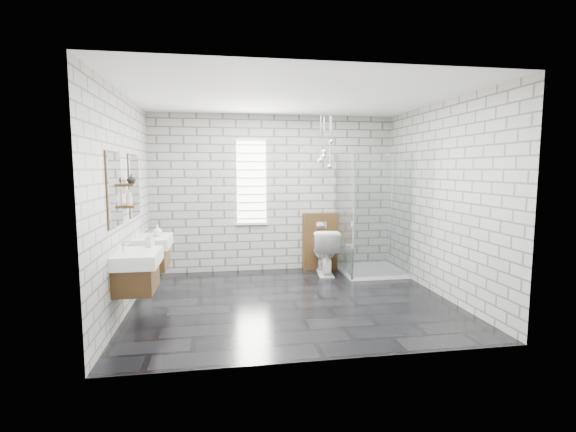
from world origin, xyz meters
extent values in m
cube|color=black|center=(0.00, 0.00, -0.01)|extent=(4.20, 3.60, 0.02)
cube|color=white|center=(0.00, 0.00, 2.71)|extent=(4.20, 3.60, 0.02)
cube|color=#A7A7A2|center=(0.00, 1.81, 1.35)|extent=(4.20, 0.02, 2.70)
cube|color=#A7A7A2|center=(0.00, -1.81, 1.35)|extent=(4.20, 0.02, 2.70)
cube|color=#A7A7A2|center=(-2.11, 0.00, 1.35)|extent=(0.02, 3.60, 2.70)
cube|color=#A7A7A2|center=(2.11, 0.00, 1.35)|extent=(0.02, 3.60, 2.70)
cube|color=#493016|center=(-1.89, -0.58, 0.55)|extent=(0.42, 0.62, 0.30)
cube|color=silver|center=(-1.69, -0.58, 0.58)|extent=(0.02, 0.35, 0.01)
cube|color=white|center=(-1.87, -0.58, 0.77)|extent=(0.47, 0.70, 0.15)
cylinder|color=silver|center=(-2.02, -0.58, 0.91)|extent=(0.04, 0.04, 0.12)
cylinder|color=silver|center=(-1.97, -0.58, 0.96)|extent=(0.10, 0.02, 0.02)
cube|color=white|center=(-2.08, -0.58, 1.55)|extent=(0.03, 0.55, 0.80)
cube|color=#493016|center=(-2.09, -0.58, 1.55)|extent=(0.01, 0.59, 0.84)
cube|color=#493016|center=(-1.89, 0.50, 0.55)|extent=(0.42, 0.62, 0.30)
cube|color=silver|center=(-1.69, 0.50, 0.58)|extent=(0.02, 0.35, 0.01)
cube|color=white|center=(-1.87, 0.50, 0.77)|extent=(0.47, 0.70, 0.15)
cylinder|color=silver|center=(-2.02, 0.50, 0.91)|extent=(0.04, 0.04, 0.12)
cylinder|color=silver|center=(-1.97, 0.50, 0.96)|extent=(0.10, 0.02, 0.02)
cube|color=white|center=(-2.08, 0.50, 1.55)|extent=(0.03, 0.55, 0.80)
cube|color=#493016|center=(-2.09, 0.50, 1.55)|extent=(0.01, 0.59, 0.84)
cube|color=#493016|center=(-2.03, -0.05, 1.32)|extent=(0.14, 0.30, 0.03)
cube|color=#493016|center=(-2.03, -0.05, 1.58)|extent=(0.14, 0.30, 0.03)
cube|color=white|center=(-0.40, 1.79, 1.55)|extent=(0.50, 0.02, 1.40)
cube|color=white|center=(-0.40, 1.77, 2.27)|extent=(0.56, 0.04, 0.04)
cube|color=white|center=(-0.40, 1.77, 0.83)|extent=(0.56, 0.04, 0.04)
cube|color=white|center=(-0.40, 1.77, 0.92)|extent=(0.48, 0.01, 0.02)
cube|color=white|center=(-0.40, 1.77, 1.06)|extent=(0.48, 0.01, 0.02)
cube|color=white|center=(-0.40, 1.77, 1.20)|extent=(0.48, 0.01, 0.02)
cube|color=white|center=(-0.40, 1.77, 1.34)|extent=(0.48, 0.01, 0.02)
cube|color=white|center=(-0.40, 1.77, 1.48)|extent=(0.48, 0.01, 0.02)
cube|color=white|center=(-0.40, 1.77, 1.62)|extent=(0.48, 0.01, 0.02)
cube|color=white|center=(-0.40, 1.77, 1.76)|extent=(0.48, 0.01, 0.02)
cube|color=white|center=(-0.40, 1.77, 1.90)|extent=(0.48, 0.01, 0.02)
cube|color=white|center=(-0.40, 1.77, 2.04)|extent=(0.48, 0.01, 0.03)
cube|color=white|center=(-0.40, 1.77, 2.18)|extent=(0.48, 0.01, 0.03)
cube|color=#493016|center=(0.80, 1.70, 0.50)|extent=(0.60, 0.20, 1.00)
cube|color=silver|center=(0.80, 1.60, 0.80)|extent=(0.18, 0.01, 0.12)
cube|color=white|center=(1.60, 1.30, 0.03)|extent=(1.00, 1.00, 0.06)
cube|color=silver|center=(1.60, 0.81, 1.03)|extent=(1.00, 0.01, 2.00)
cube|color=silver|center=(1.11, 1.30, 1.03)|extent=(0.01, 1.00, 2.00)
cube|color=silver|center=(1.11, 0.81, 1.03)|extent=(0.03, 0.03, 2.00)
cube|color=silver|center=(2.08, 0.81, 1.03)|extent=(0.03, 0.03, 2.00)
cylinder|color=silver|center=(2.04, 1.50, 1.10)|extent=(0.02, 0.02, 1.80)
cylinder|color=silver|center=(1.96, 1.50, 2.02)|extent=(0.14, 0.14, 0.02)
sphere|color=silver|center=(0.70, 1.30, 1.92)|extent=(0.09, 0.09, 0.09)
cylinder|color=silver|center=(0.70, 1.30, 2.33)|extent=(0.01, 0.01, 0.74)
sphere|color=silver|center=(0.87, 1.34, 1.82)|extent=(0.09, 0.09, 0.09)
cylinder|color=silver|center=(0.87, 1.34, 2.28)|extent=(0.01, 0.01, 0.84)
sphere|color=silver|center=(0.79, 1.44, 2.07)|extent=(0.09, 0.09, 0.09)
cylinder|color=silver|center=(0.79, 1.44, 2.41)|extent=(0.01, 0.01, 0.59)
sphere|color=silver|center=(0.78, 1.42, 1.99)|extent=(0.09, 0.09, 0.09)
cylinder|color=silver|center=(0.78, 1.42, 2.37)|extent=(0.01, 0.01, 0.67)
sphere|color=silver|center=(0.89, 1.38, 2.23)|extent=(0.09, 0.09, 0.09)
cylinder|color=silver|center=(0.89, 1.38, 2.49)|extent=(0.01, 0.01, 0.43)
imported|color=white|center=(0.80, 1.36, 0.38)|extent=(0.52, 0.80, 0.77)
imported|color=#B2B2B2|center=(-1.77, -0.32, 0.94)|extent=(0.10, 0.10, 0.17)
imported|color=#B2B2B2|center=(-1.80, 0.52, 0.93)|extent=(0.15, 0.15, 0.16)
imported|color=#B2B2B2|center=(-2.02, -0.16, 1.43)|extent=(0.09, 0.09, 0.19)
imported|color=#B2B2B2|center=(-2.02, 0.02, 1.65)|extent=(0.12, 0.12, 0.11)
camera|label=1|loc=(-0.95, -5.40, 1.78)|focal=26.00mm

